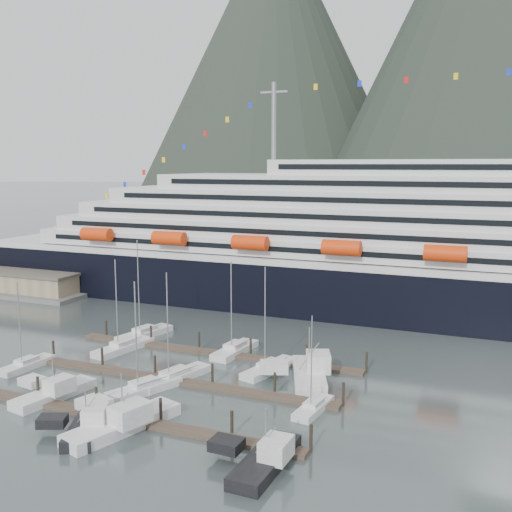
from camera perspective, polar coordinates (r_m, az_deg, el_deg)
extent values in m
plane|color=#445050|center=(79.69, -6.20, -12.99)|extent=(1600.00, 1600.00, 0.00)
cone|color=black|center=(721.57, 1.83, 17.96)|extent=(340.00, 340.00, 340.00)
cube|color=black|center=(122.74, 17.10, -3.61)|extent=(210.00, 28.00, 12.00)
cube|color=silver|center=(121.56, 17.23, -0.62)|extent=(205.80, 27.44, 1.50)
cube|color=silver|center=(120.82, 19.65, 0.46)|extent=(185.00, 26.00, 3.20)
cube|color=black|center=(107.90, 19.24, -0.37)|extent=(175.75, 0.20, 1.00)
cube|color=silver|center=(120.34, 20.68, 1.91)|extent=(180.00, 25.00, 3.20)
cube|color=black|center=(107.86, 20.40, 1.28)|extent=(171.00, 0.20, 1.00)
cube|color=silver|center=(119.98, 21.71, 3.37)|extent=(172.00, 24.00, 3.20)
cube|color=black|center=(107.96, 21.56, 2.93)|extent=(163.40, 0.20, 1.00)
cube|color=silver|center=(119.73, 22.76, 4.84)|extent=(160.00, 23.00, 3.20)
cube|color=black|center=(108.19, 22.73, 4.58)|extent=(152.00, 0.20, 1.00)
cylinder|color=gray|center=(128.51, 1.72, 12.69)|extent=(1.00, 1.00, 16.00)
cylinder|color=#EE380C|center=(133.28, -14.93, 2.01)|extent=(7.00, 2.80, 2.80)
cylinder|color=#EE380C|center=(123.13, -8.28, 1.68)|extent=(7.00, 2.80, 2.80)
cylinder|color=#EE380C|center=(114.92, -0.57, 1.27)|extent=(7.00, 2.80, 2.80)
cylinder|color=#EE380C|center=(109.08, 8.14, 0.78)|extent=(7.00, 2.80, 2.80)
cylinder|color=#EE380C|center=(106.02, 17.59, 0.23)|extent=(7.00, 2.80, 2.80)
cube|color=#595956|center=(154.70, -22.21, -2.77)|extent=(46.00, 20.00, 1.20)
cube|color=gray|center=(154.30, -22.26, -1.97)|extent=(42.00, 16.00, 5.00)
cube|color=#595147|center=(153.85, -22.32, -0.98)|extent=(43.00, 17.00, 0.60)
cube|color=#403329|center=(74.39, -13.56, -14.62)|extent=(48.00, 2.00, 0.50)
cylinder|color=black|center=(82.00, -20.04, -11.80)|extent=(0.36, 0.36, 3.20)
cylinder|color=black|center=(76.46, -14.95, -13.08)|extent=(0.36, 0.36, 3.20)
cylinder|color=black|center=(71.62, -9.06, -14.42)|extent=(0.36, 0.36, 3.20)
cylinder|color=black|center=(67.64, -2.31, -15.76)|extent=(0.36, 0.36, 3.20)
cylinder|color=black|center=(64.67, 5.25, -16.99)|extent=(0.36, 0.36, 3.20)
cube|color=#403329|center=(84.39, -8.23, -11.59)|extent=(48.00, 2.00, 0.50)
cylinder|color=black|center=(96.85, -18.73, -8.56)|extent=(0.36, 0.36, 3.20)
cylinder|color=black|center=(91.33, -14.44, -9.42)|extent=(0.36, 0.36, 3.20)
cylinder|color=black|center=(86.38, -9.60, -10.33)|extent=(0.36, 0.36, 3.20)
cylinder|color=black|center=(82.13, -4.18, -11.24)|extent=(0.36, 0.36, 3.20)
cylinder|color=black|center=(78.68, 1.80, -12.14)|extent=(0.36, 0.36, 3.20)
cylinder|color=black|center=(76.14, 8.30, -12.96)|extent=(0.36, 0.36, 3.20)
cube|color=#403329|center=(95.11, -4.14, -9.15)|extent=(48.00, 2.00, 0.50)
cylinder|color=black|center=(106.46, -14.07, -6.80)|extent=(0.36, 0.36, 3.20)
cylinder|color=black|center=(101.46, -9.96, -7.44)|extent=(0.36, 0.36, 3.20)
cylinder|color=black|center=(97.03, -5.44, -8.09)|extent=(0.36, 0.36, 3.20)
cylinder|color=black|center=(93.27, -0.51, -8.75)|extent=(0.36, 0.36, 3.20)
cylinder|color=black|center=(90.25, 4.81, -9.39)|extent=(0.36, 0.36, 3.20)
cylinder|color=black|center=(88.04, 10.47, -9.98)|extent=(0.36, 0.36, 3.20)
cube|color=silver|center=(94.75, -20.97, -9.80)|extent=(3.21, 9.02, 1.38)
cube|color=silver|center=(94.48, -21.00, -9.29)|extent=(2.19, 3.24, 0.79)
cylinder|color=gray|center=(92.35, -21.61, -6.01)|extent=(0.16, 0.16, 12.02)
cube|color=silver|center=(98.88, -12.51, -8.64)|extent=(5.02, 11.53, 1.56)
cube|color=silver|center=(98.58, -12.53, -8.07)|extent=(2.95, 4.27, 0.89)
cylinder|color=gray|center=(96.15, -13.14, -4.41)|extent=(0.18, 0.18, 13.86)
cube|color=silver|center=(81.22, -10.57, -12.48)|extent=(6.56, 10.63, 1.52)
cube|color=silver|center=(80.86, -10.59, -11.81)|extent=(3.39, 4.17, 0.87)
cylinder|color=gray|center=(78.24, -11.36, -7.39)|extent=(0.17, 0.17, 13.89)
cube|color=silver|center=(84.55, -7.70, -11.53)|extent=(5.80, 12.09, 1.50)
cube|color=silver|center=(84.22, -7.72, -10.91)|extent=(3.16, 4.54, 0.86)
cylinder|color=gray|center=(81.38, -8.41, -6.53)|extent=(0.17, 0.17, 14.34)
cube|color=silver|center=(105.79, -10.55, -7.43)|extent=(5.27, 11.50, 1.56)
cube|color=silver|center=(105.51, -10.57, -6.89)|extent=(3.03, 4.29, 0.89)
cylinder|color=gray|center=(102.97, -11.13, -2.89)|extent=(0.18, 0.18, 15.92)
cube|color=silver|center=(95.23, -2.02, -9.11)|extent=(3.95, 10.51, 1.60)
cube|color=silver|center=(94.91, -2.02, -8.50)|extent=(2.62, 3.80, 0.91)
cylinder|color=gray|center=(92.30, -2.37, -4.75)|extent=(0.18, 0.18, 13.77)
cube|color=silver|center=(87.30, 1.28, -10.79)|extent=(5.24, 11.03, 1.43)
cube|color=silver|center=(86.99, 1.28, -10.22)|extent=(2.91, 4.14, 0.82)
cylinder|color=gray|center=(84.15, 0.87, -5.92)|extent=(0.16, 0.16, 14.46)
cube|color=silver|center=(74.61, 5.49, -14.33)|extent=(3.13, 8.02, 1.22)
cube|color=silver|center=(74.32, 5.50, -13.80)|extent=(2.04, 2.91, 0.69)
cylinder|color=gray|center=(71.75, 5.30, -10.03)|extent=(0.14, 0.14, 11.23)
cube|color=silver|center=(82.07, -18.66, -12.50)|extent=(5.15, 11.68, 1.74)
cube|color=silver|center=(84.97, -20.51, -11.11)|extent=(3.36, 2.99, 1.04)
cube|color=silver|center=(80.65, -18.21, -11.60)|extent=(3.01, 3.78, 1.91)
cube|color=black|center=(80.42, -18.24, -11.14)|extent=(2.80, 3.52, 0.43)
cylinder|color=gray|center=(81.01, -18.77, -10.43)|extent=(0.14, 0.14, 4.35)
cube|color=black|center=(71.39, -15.81, -15.65)|extent=(7.00, 10.32, 1.79)
cube|color=black|center=(71.95, -18.83, -14.65)|extent=(3.67, 3.23, 1.08)
cube|color=silver|center=(70.47, -15.07, -14.43)|extent=(3.50, 3.73, 1.97)
cube|color=black|center=(70.20, -15.09, -13.89)|extent=(3.26, 3.48, 0.45)
cylinder|color=gray|center=(70.13, -15.92, -13.24)|extent=(0.14, 0.14, 4.48)
cube|color=silver|center=(71.14, -12.55, -15.61)|extent=(7.75, 14.61, 2.02)
cube|color=silver|center=(74.70, -15.15, -13.44)|extent=(4.22, 4.01, 1.21)
cube|color=silver|center=(69.30, -11.87, -14.48)|extent=(3.99, 4.91, 2.23)
cube|color=black|center=(68.99, -11.89, -13.86)|extent=(3.71, 4.58, 0.51)
cylinder|color=gray|center=(69.71, -12.65, -12.84)|extent=(0.16, 0.16, 5.06)
cube|color=black|center=(62.11, 0.91, -19.19)|extent=(3.68, 11.36, 1.88)
cube|color=black|center=(63.22, -2.82, -17.50)|extent=(3.26, 2.56, 1.13)
cube|color=silver|center=(60.89, 1.93, -17.88)|extent=(2.72, 3.45, 2.07)
cube|color=black|center=(60.56, 1.94, -17.25)|extent=(2.52, 3.22, 0.47)
cylinder|color=gray|center=(60.59, 0.92, -16.34)|extent=(0.15, 0.15, 4.70)
cube|color=silver|center=(84.36, 5.05, -11.46)|extent=(8.41, 13.27, 2.30)
cube|color=silver|center=(83.71, 1.73, -10.51)|extent=(4.64, 4.00, 1.38)
cube|color=silver|center=(83.68, 5.95, -9.98)|extent=(4.36, 4.69, 2.53)
cube|color=black|center=(83.39, 5.96, -9.39)|extent=(4.06, 4.37, 0.57)
cylinder|color=gray|center=(82.99, 5.09, -8.71)|extent=(0.18, 0.18, 5.74)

